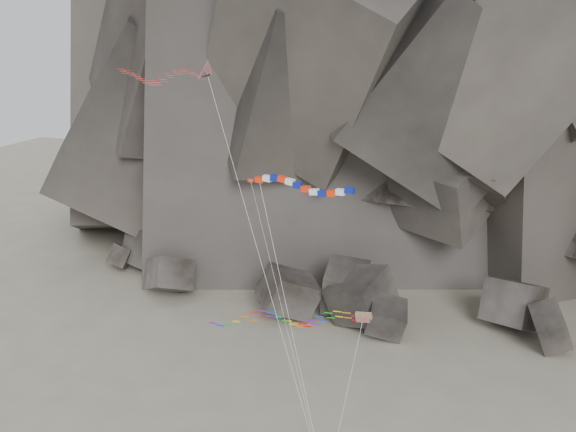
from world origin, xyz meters
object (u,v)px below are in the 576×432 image
(banner_kite, at_px, (302,188))
(parafoil_kite, at_px, (280,318))
(pennant_kite, at_px, (272,267))
(delta_kite, at_px, (158,75))

(banner_kite, xyz_separation_m, parafoil_kite, (-2.03, 0.47, -11.34))
(parafoil_kite, distance_m, pennant_kite, 4.38)
(delta_kite, bearing_deg, banner_kite, 8.22)
(banner_kite, distance_m, parafoil_kite, 11.53)
(delta_kite, xyz_separation_m, pennant_kite, (10.24, -0.18, -15.68))
(delta_kite, distance_m, banner_kite, 16.16)
(banner_kite, bearing_deg, pennant_kite, 153.86)
(pennant_kite, bearing_deg, delta_kite, 154.57)
(parafoil_kite, bearing_deg, delta_kite, 171.65)
(parafoil_kite, relative_size, pennant_kite, 0.62)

